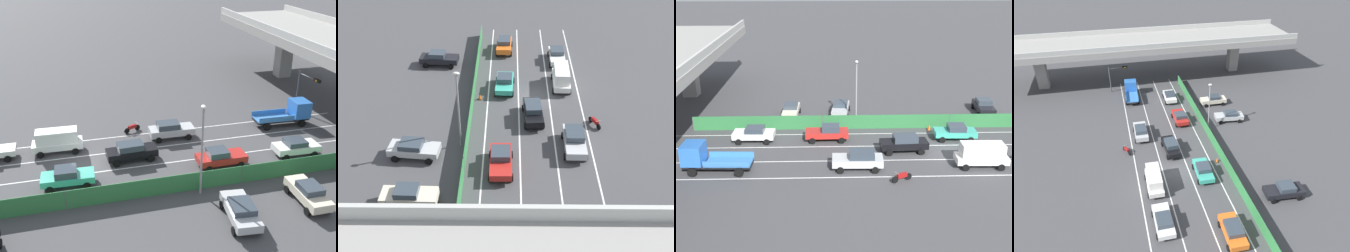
% 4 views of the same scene
% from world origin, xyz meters
% --- Properties ---
extents(ground_plane, '(300.00, 300.00, 0.00)m').
position_xyz_m(ground_plane, '(0.00, 0.00, 0.00)').
color(ground_plane, '#424244').
extents(lane_line_left_edge, '(0.14, 46.29, 0.01)m').
position_xyz_m(lane_line_left_edge, '(-4.85, 5.15, 0.00)').
color(lane_line_left_edge, silver).
rests_on(lane_line_left_edge, ground).
extents(lane_line_mid_left, '(0.14, 46.29, 0.01)m').
position_xyz_m(lane_line_mid_left, '(-1.62, 5.15, 0.00)').
color(lane_line_mid_left, silver).
rests_on(lane_line_mid_left, ground).
extents(lane_line_mid_right, '(0.14, 46.29, 0.01)m').
position_xyz_m(lane_line_mid_right, '(1.62, 5.15, 0.00)').
color(lane_line_mid_right, silver).
rests_on(lane_line_mid_right, ground).
extents(lane_line_right_edge, '(0.14, 46.29, 0.01)m').
position_xyz_m(lane_line_right_edge, '(4.85, 5.15, 0.00)').
color(lane_line_right_edge, silver).
rests_on(lane_line_right_edge, ground).
extents(green_fence, '(0.10, 42.39, 1.59)m').
position_xyz_m(green_fence, '(6.36, 5.15, 0.79)').
color(green_fence, '#2D753D').
rests_on(green_fence, ground).
extents(car_taxi_orange, '(2.12, 4.30, 1.65)m').
position_xyz_m(car_taxi_orange, '(3.28, -11.26, 0.92)').
color(car_taxi_orange, orange).
rests_on(car_taxi_orange, ground).
extents(car_sedan_silver, '(2.11, 4.55, 1.72)m').
position_xyz_m(car_sedan_silver, '(-3.27, 8.78, 0.95)').
color(car_sedan_silver, '#B7BABC').
rests_on(car_sedan_silver, ground).
extents(car_van_white, '(2.09, 4.70, 2.26)m').
position_xyz_m(car_van_white, '(-3.09, -2.36, 1.27)').
color(car_van_white, silver).
rests_on(car_van_white, ground).
extents(car_hatchback_white, '(2.16, 4.25, 1.57)m').
position_xyz_m(car_hatchback_white, '(3.18, 19.13, 0.88)').
color(car_hatchback_white, silver).
rests_on(car_hatchback_white, ground).
extents(car_sedan_white, '(2.00, 4.40, 1.54)m').
position_xyz_m(car_sedan_white, '(-3.13, -8.40, 0.86)').
color(car_sedan_white, white).
rests_on(car_sedan_white, ground).
extents(car_taxi_teal, '(2.20, 4.34, 1.61)m').
position_xyz_m(car_taxi_teal, '(3.11, -1.66, 0.88)').
color(car_taxi_teal, teal).
rests_on(car_taxi_teal, ground).
extents(car_sedan_red, '(2.11, 4.41, 1.63)m').
position_xyz_m(car_sedan_red, '(3.27, 11.57, 0.89)').
color(car_sedan_red, red).
rests_on(car_sedan_red, ground).
extents(car_sedan_black, '(2.13, 4.68, 1.71)m').
position_xyz_m(car_sedan_black, '(0.25, 4.13, 0.95)').
color(car_sedan_black, black).
rests_on(car_sedan_black, ground).
extents(motorcycle, '(0.98, 1.81, 0.93)m').
position_xyz_m(motorcycle, '(-5.68, 5.25, 0.46)').
color(motorcycle, black).
rests_on(motorcycle, ground).
extents(parked_sedan_dark, '(4.63, 2.32, 1.71)m').
position_xyz_m(parked_sedan_dark, '(11.02, -7.29, 0.92)').
color(parked_sedan_dark, black).
rests_on(parked_sedan_dark, ground).
extents(parked_wagon_silver, '(4.61, 2.43, 1.57)m').
position_xyz_m(parked_wagon_silver, '(10.93, 10.08, 0.88)').
color(parked_wagon_silver, '#B2B5B7').
rests_on(parked_wagon_silver, ground).
extents(parked_sedan_cream, '(4.38, 2.03, 1.64)m').
position_xyz_m(parked_sedan_cream, '(10.24, 15.95, 0.90)').
color(parked_sedan_cream, beige).
rests_on(parked_sedan_cream, ground).
extents(street_lamp, '(0.60, 0.36, 7.54)m').
position_xyz_m(street_lamp, '(6.97, 8.45, 4.54)').
color(street_lamp, gray).
rests_on(street_lamp, ground).
extents(traffic_cone, '(0.47, 0.47, 0.67)m').
position_xyz_m(traffic_cone, '(5.69, 0.48, 0.31)').
color(traffic_cone, orange).
rests_on(traffic_cone, ground).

